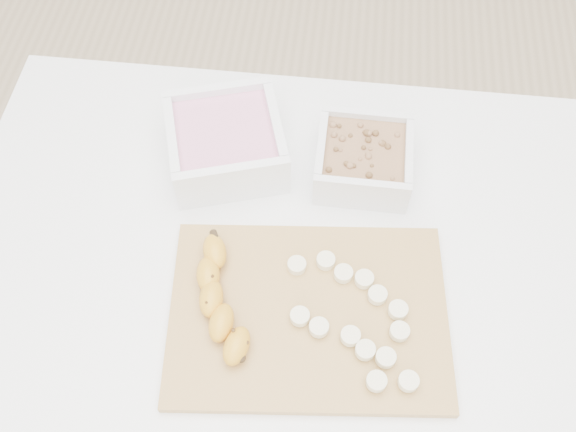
# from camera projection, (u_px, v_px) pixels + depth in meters

# --- Properties ---
(ground) EXTENTS (3.50, 3.50, 0.00)m
(ground) POSITION_uv_depth(u_px,v_px,m) (287.00, 397.00, 1.58)
(ground) COLOR #C6AD89
(ground) RESTS_ON ground
(table) EXTENTS (1.00, 0.70, 0.75)m
(table) POSITION_uv_depth(u_px,v_px,m) (286.00, 283.00, 1.02)
(table) COLOR white
(table) RESTS_ON ground
(bowl_yogurt) EXTENTS (0.21, 0.21, 0.08)m
(bowl_yogurt) POSITION_uv_depth(u_px,v_px,m) (226.00, 142.00, 0.99)
(bowl_yogurt) COLOR white
(bowl_yogurt) RESTS_ON table
(bowl_granola) EXTENTS (0.14, 0.14, 0.07)m
(bowl_granola) POSITION_uv_depth(u_px,v_px,m) (363.00, 159.00, 0.98)
(bowl_granola) COLOR white
(bowl_granola) RESTS_ON table
(cutting_board) EXTENTS (0.40, 0.30, 0.01)m
(cutting_board) POSITION_uv_depth(u_px,v_px,m) (308.00, 314.00, 0.88)
(cutting_board) COLOR tan
(cutting_board) RESTS_ON table
(banana) EXTENTS (0.08, 0.19, 0.03)m
(banana) POSITION_uv_depth(u_px,v_px,m) (221.00, 301.00, 0.86)
(banana) COLOR gold
(banana) RESTS_ON cutting_board
(banana_slices) EXTENTS (0.18, 0.19, 0.02)m
(banana_slices) POSITION_uv_depth(u_px,v_px,m) (357.00, 318.00, 0.86)
(banana_slices) COLOR #F7ECBE
(banana_slices) RESTS_ON cutting_board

